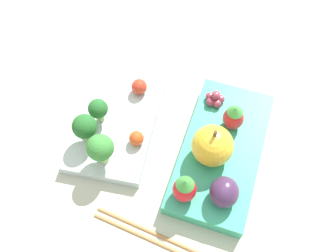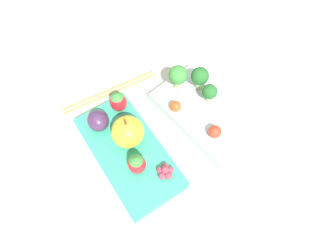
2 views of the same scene
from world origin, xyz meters
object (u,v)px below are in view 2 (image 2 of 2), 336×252
(apple, at_px, (128,132))
(strawberry_0, at_px, (137,164))
(broccoli_floret_1, at_px, (210,92))
(cherry_tomato_1, at_px, (215,132))
(strawberry_1, at_px, (118,101))
(grape_cluster, at_px, (165,171))
(broccoli_floret_0, at_px, (178,76))
(chopsticks_pair, at_px, (110,91))
(bento_box_fruit, at_px, (129,153))
(broccoli_floret_2, at_px, (200,77))
(cherry_tomato_0, at_px, (175,106))
(plum, at_px, (98,121))
(bento_box_savoury, at_px, (204,113))

(apple, xyz_separation_m, strawberry_0, (0.06, -0.02, -0.01))
(broccoli_floret_1, height_order, cherry_tomato_1, broccoli_floret_1)
(strawberry_1, height_order, grape_cluster, strawberry_1)
(broccoli_floret_0, bearing_deg, strawberry_1, -99.86)
(strawberry_0, xyz_separation_m, chopsticks_pair, (-0.19, 0.05, -0.05))
(grape_cluster, relative_size, chopsticks_pair, 0.15)
(bento_box_fruit, relative_size, strawberry_1, 4.65)
(bento_box_fruit, bearing_deg, broccoli_floret_0, 111.41)
(broccoli_floret_2, distance_m, cherry_tomato_1, 0.12)
(broccoli_floret_0, xyz_separation_m, strawberry_0, (0.10, -0.17, -0.01))
(broccoli_floret_2, relative_size, cherry_tomato_0, 2.46)
(cherry_tomato_1, height_order, grape_cluster, grape_cluster)
(broccoli_floret_2, bearing_deg, bento_box_fruit, -79.30)
(broccoli_floret_1, distance_m, apple, 0.18)
(strawberry_1, bearing_deg, broccoli_floret_0, 80.14)
(broccoli_floret_1, relative_size, strawberry_1, 0.92)
(plum, relative_size, chopsticks_pair, 0.20)
(bento_box_savoury, relative_size, chopsticks_pair, 1.05)
(cherry_tomato_0, bearing_deg, cherry_tomato_1, 15.74)
(grape_cluster, bearing_deg, bento_box_fruit, -159.16)
(broccoli_floret_1, bearing_deg, cherry_tomato_1, -31.55)
(cherry_tomato_0, bearing_deg, strawberry_0, -64.07)
(bento_box_fruit, height_order, cherry_tomato_0, cherry_tomato_0)
(broccoli_floret_0, relative_size, broccoli_floret_2, 1.06)
(broccoli_floret_0, height_order, cherry_tomato_1, broccoli_floret_0)
(bento_box_savoury, height_order, strawberry_0, strawberry_0)
(strawberry_1, bearing_deg, bento_box_savoury, 53.28)
(cherry_tomato_0, distance_m, chopsticks_pair, 0.15)
(cherry_tomato_0, relative_size, plum, 0.52)
(apple, xyz_separation_m, chopsticks_pair, (-0.13, 0.03, -0.05))
(plum, xyz_separation_m, chopsticks_pair, (-0.07, 0.06, -0.04))
(broccoli_floret_0, distance_m, broccoli_floret_1, 0.07)
(strawberry_1, relative_size, plum, 1.17)
(chopsticks_pair, bearing_deg, plum, -39.32)
(broccoli_floret_0, bearing_deg, grape_cluster, -43.53)
(strawberry_0, height_order, strawberry_1, strawberry_1)
(plum, bearing_deg, strawberry_0, 5.35)
(bento_box_fruit, height_order, broccoli_floret_1, broccoli_floret_1)
(cherry_tomato_1, relative_size, chopsticks_pair, 0.12)
(cherry_tomato_1, height_order, plum, plum)
(bento_box_savoury, distance_m, apple, 0.17)
(apple, bearing_deg, chopsticks_pair, 166.79)
(bento_box_fruit, relative_size, apple, 3.34)
(cherry_tomato_0, xyz_separation_m, strawberry_1, (-0.06, -0.09, 0.02))
(strawberry_0, distance_m, chopsticks_pair, 0.20)
(bento_box_fruit, xyz_separation_m, broccoli_floret_2, (-0.04, 0.20, 0.04))
(plum, bearing_deg, broccoli_floret_0, 86.63)
(cherry_tomato_0, height_order, plum, plum)
(broccoli_floret_1, bearing_deg, bento_box_savoury, -53.81)
(broccoli_floret_0, bearing_deg, chopsticks_pair, -126.06)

